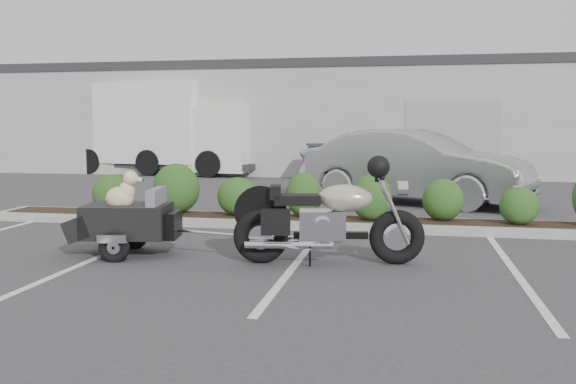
% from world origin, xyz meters
% --- Properties ---
extents(ground, '(90.00, 90.00, 0.00)m').
position_xyz_m(ground, '(0.00, 0.00, 0.00)').
color(ground, '#38383A').
rests_on(ground, ground).
extents(planter_kerb, '(12.00, 1.00, 0.15)m').
position_xyz_m(planter_kerb, '(1.00, 2.20, 0.07)').
color(planter_kerb, '#9E9E93').
rests_on(planter_kerb, ground).
extents(building, '(26.00, 10.00, 4.00)m').
position_xyz_m(building, '(0.00, 17.00, 2.00)').
color(building, '#9EA099').
rests_on(building, ground).
extents(motorcycle, '(2.47, 0.97, 1.42)m').
position_xyz_m(motorcycle, '(1.60, -0.63, 0.57)').
color(motorcycle, black).
rests_on(motorcycle, ground).
extents(pet_trailer, '(2.00, 1.13, 1.18)m').
position_xyz_m(pet_trailer, '(-1.19, -0.61, 0.50)').
color(pet_trailer, black).
rests_on(pet_trailer, ground).
extents(sedan, '(5.42, 3.58, 1.69)m').
position_xyz_m(sedan, '(2.76, 5.85, 0.84)').
color(sedan, '#A7A7AE').
rests_on(sedan, ground).
extents(dumpster, '(2.06, 1.63, 1.20)m').
position_xyz_m(dumpster, '(0.43, 10.71, 0.61)').
color(dumpster, navy).
rests_on(dumpster, ground).
extents(delivery_truck, '(7.36, 3.26, 3.26)m').
position_xyz_m(delivery_truck, '(-6.02, 12.90, 1.57)').
color(delivery_truck, white).
rests_on(delivery_truck, ground).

